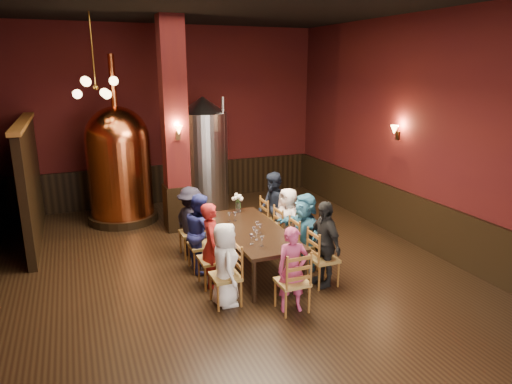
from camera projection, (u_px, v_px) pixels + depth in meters
name	position (u px, v px, depth m)	size (l,w,h in m)	color
room	(231.00, 148.00, 7.23)	(10.00, 10.02, 4.50)	black
wainscot_right	(419.00, 222.00, 9.13)	(0.08, 9.90, 1.00)	black
wainscot_back	(172.00, 183.00, 12.13)	(7.90, 0.08, 1.00)	black
column	(175.00, 128.00, 9.62)	(0.58, 0.58, 4.50)	#41100E
partition	(31.00, 184.00, 9.22)	(0.22, 3.50, 2.40)	black
pendant_cluster	(96.00, 87.00, 8.94)	(0.90, 0.90, 1.70)	#A57226
sconce_wall	(398.00, 132.00, 9.36)	(0.20, 0.20, 0.36)	black
sconce_column	(178.00, 132.00, 9.37)	(0.20, 0.20, 0.36)	black
dining_table	(253.00, 232.00, 8.01)	(1.02, 2.41, 0.75)	black
chair_0	(225.00, 276.00, 6.87)	(0.46, 0.46, 0.92)	brown
person_0	(225.00, 264.00, 6.82)	(0.63, 0.41, 1.30)	white
chair_1	(212.00, 259.00, 7.46)	(0.46, 0.46, 0.92)	brown
person_1	(212.00, 245.00, 7.40)	(0.52, 0.34, 1.42)	maroon
chair_2	(201.00, 245.00, 8.05)	(0.46, 0.46, 0.92)	brown
person_2	(201.00, 232.00, 7.99)	(0.68, 0.33, 1.39)	navy
chair_3	(192.00, 232.00, 8.65)	(0.46, 0.46, 0.92)	brown
person_3	(191.00, 222.00, 8.59)	(0.87, 0.50, 1.35)	black
chair_4	(323.00, 258.00, 7.49)	(0.46, 0.46, 0.92)	brown
person_4	(324.00, 243.00, 7.42)	(0.85, 0.35, 1.44)	black
chair_5	(304.00, 244.00, 8.09)	(0.46, 0.46, 0.92)	brown
person_5	(304.00, 232.00, 8.02)	(1.29, 0.41, 1.39)	teal
chair_6	(288.00, 232.00, 8.68)	(0.46, 0.46, 0.92)	brown
person_6	(288.00, 222.00, 8.62)	(0.64, 0.42, 1.32)	white
chair_7	(273.00, 221.00, 9.27)	(0.46, 0.46, 0.92)	brown
person_7	(273.00, 208.00, 9.20)	(0.72, 0.35, 1.47)	black
chair_8	(292.00, 281.00, 6.69)	(0.46, 0.46, 0.92)	brown
person_8	(293.00, 270.00, 6.64)	(0.47, 0.31, 1.29)	#AE3A69
copper_kettle	(119.00, 163.00, 10.38)	(1.76, 1.76, 3.76)	black
steel_vessel	(204.00, 154.00, 11.23)	(1.27, 1.27, 2.80)	#B2B2B7
rose_vase	(238.00, 200.00, 8.85)	(0.22, 0.22, 0.38)	white
wine_glass_0	(229.00, 217.00, 8.37)	(0.07, 0.07, 0.17)	white
wine_glass_1	(251.00, 239.00, 7.30)	(0.07, 0.07, 0.17)	white
wine_glass_2	(235.00, 216.00, 8.39)	(0.07, 0.07, 0.17)	white
wine_glass_3	(257.00, 226.00, 7.89)	(0.07, 0.07, 0.17)	white
wine_glass_4	(260.00, 229.00, 7.76)	(0.07, 0.07, 0.17)	white
wine_glass_5	(262.00, 241.00, 7.21)	(0.07, 0.07, 0.17)	white
wine_glass_6	(254.00, 232.00, 7.62)	(0.07, 0.07, 0.17)	white
wine_glass_7	(257.00, 235.00, 7.48)	(0.07, 0.07, 0.17)	white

